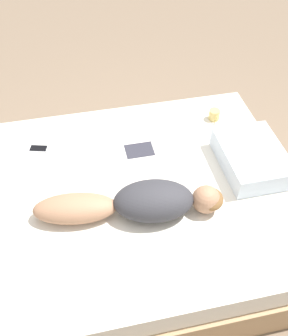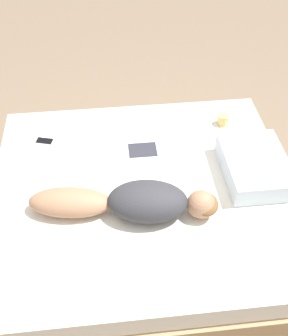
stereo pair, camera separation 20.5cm
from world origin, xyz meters
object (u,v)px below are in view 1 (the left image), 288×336
person (138,203)px  coffee_mug (214,115)px  cell_phone (39,149)px  open_magazine (136,140)px

person → coffee_mug: size_ratio=10.41×
person → coffee_mug: (-0.81, 0.80, -0.05)m
person → cell_phone: bearing=-132.6°
person → open_magazine: 0.70m
coffee_mug → cell_phone: (0.06, -1.42, -0.04)m
open_magazine → cell_phone: (-0.07, -0.74, 0.00)m
person → cell_phone: (-0.75, -0.62, -0.09)m
coffee_mug → cell_phone: size_ratio=0.71×
open_magazine → person: bearing=-10.4°
open_magazine → cell_phone: bearing=-95.0°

